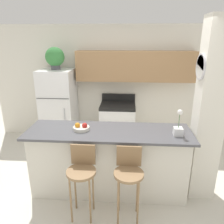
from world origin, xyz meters
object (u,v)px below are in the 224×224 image
(bar_stool_left, at_px, (82,172))
(bar_stool_right, at_px, (129,174))
(orchid_vase, at_px, (178,128))
(refrigerator, at_px, (59,107))
(stove_range, at_px, (118,124))
(potted_plant_on_fridge, at_px, (55,57))
(fruit_bowl, at_px, (81,128))

(bar_stool_left, bearing_deg, bar_stool_right, 0.00)
(bar_stool_right, bearing_deg, orchid_vase, 33.75)
(refrigerator, bearing_deg, orchid_vase, -37.42)
(refrigerator, bearing_deg, bar_stool_left, -66.22)
(bar_stool_right, bearing_deg, stove_range, 96.33)
(stove_range, height_order, potted_plant_on_fridge, potted_plant_on_fridge)
(potted_plant_on_fridge, bearing_deg, fruit_bowl, -62.36)
(refrigerator, height_order, orchid_vase, refrigerator)
(bar_stool_right, distance_m, potted_plant_on_fridge, 2.89)
(fruit_bowl, bearing_deg, refrigerator, 117.64)
(stove_range, relative_size, potted_plant_on_fridge, 2.37)
(stove_range, distance_m, orchid_vase, 2.04)
(refrigerator, relative_size, orchid_vase, 4.45)
(potted_plant_on_fridge, distance_m, fruit_bowl, 1.99)
(refrigerator, height_order, potted_plant_on_fridge, potted_plant_on_fridge)
(refrigerator, relative_size, fruit_bowl, 7.03)
(stove_range, bearing_deg, orchid_vase, -62.26)
(potted_plant_on_fridge, bearing_deg, stove_range, 1.75)
(stove_range, height_order, bar_stool_left, stove_range)
(bar_stool_left, relative_size, potted_plant_on_fridge, 2.17)
(bar_stool_left, height_order, orchid_vase, orchid_vase)
(refrigerator, height_order, bar_stool_left, refrigerator)
(stove_range, relative_size, orchid_vase, 2.89)
(stove_range, xyz_separation_m, orchid_vase, (0.90, -1.72, 0.65))
(bar_stool_left, xyz_separation_m, bar_stool_right, (0.59, 0.00, 0.00))
(refrigerator, height_order, stove_range, refrigerator)
(orchid_vase, distance_m, fruit_bowl, 1.36)
(refrigerator, relative_size, potted_plant_on_fridge, 3.65)
(bar_stool_left, xyz_separation_m, fruit_bowl, (-0.10, 0.52, 0.38))
(potted_plant_on_fridge, xyz_separation_m, orchid_vase, (2.19, -1.68, -0.78))
(bar_stool_left, bearing_deg, refrigerator, 113.78)
(bar_stool_right, xyz_separation_m, fruit_bowl, (-0.69, 0.52, 0.38))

